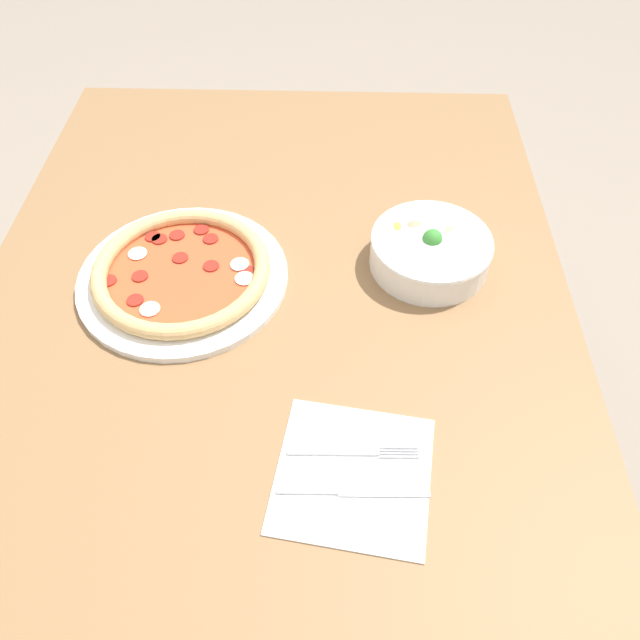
% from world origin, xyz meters
% --- Properties ---
extents(ground_plane, '(8.00, 8.00, 0.00)m').
position_xyz_m(ground_plane, '(0.00, 0.00, 0.00)').
color(ground_plane, gray).
extents(dining_table, '(1.23, 0.96, 0.73)m').
position_xyz_m(dining_table, '(0.00, 0.00, 0.64)').
color(dining_table, olive).
rests_on(dining_table, ground_plane).
extents(pizza, '(0.34, 0.34, 0.04)m').
position_xyz_m(pizza, '(-0.01, -0.15, 0.75)').
color(pizza, white).
rests_on(pizza, dining_table).
extents(bowl, '(0.20, 0.20, 0.07)m').
position_xyz_m(bowl, '(-0.06, 0.25, 0.77)').
color(bowl, white).
rests_on(bowl, dining_table).
extents(napkin, '(0.22, 0.22, 0.00)m').
position_xyz_m(napkin, '(0.33, 0.13, 0.73)').
color(napkin, white).
rests_on(napkin, dining_table).
extents(fork, '(0.02, 0.17, 0.00)m').
position_xyz_m(fork, '(0.30, 0.13, 0.74)').
color(fork, silver).
rests_on(fork, napkin).
extents(knife, '(0.02, 0.19, 0.01)m').
position_xyz_m(knife, '(0.35, 0.12, 0.74)').
color(knife, silver).
rests_on(knife, napkin).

